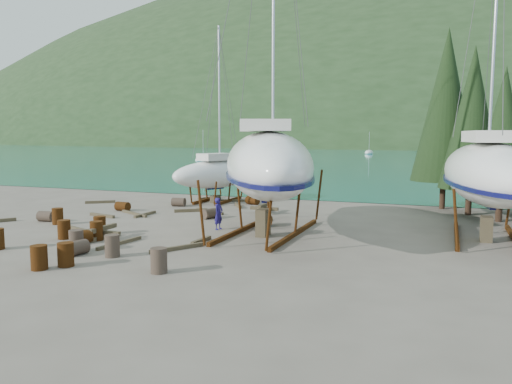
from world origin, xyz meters
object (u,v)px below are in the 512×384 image
(large_sailboat_far, at_px, (488,172))
(worker, at_px, (219,214))
(large_sailboat_near, at_px, (268,163))
(small_sailboat_shore, at_px, (217,173))

(large_sailboat_far, relative_size, worker, 11.68)
(large_sailboat_near, height_order, worker, large_sailboat_near)
(large_sailboat_near, xyz_separation_m, small_sailboat_shore, (-7.38, 9.80, -1.37))
(large_sailboat_far, xyz_separation_m, worker, (-12.47, -2.33, -2.28))
(worker, bearing_deg, small_sailboat_shore, 33.69)
(large_sailboat_near, relative_size, large_sailboat_far, 1.12)
(large_sailboat_near, bearing_deg, worker, 153.83)
(large_sailboat_near, distance_m, small_sailboat_shore, 12.34)
(worker, bearing_deg, large_sailboat_near, -85.16)
(large_sailboat_near, height_order, large_sailboat_far, large_sailboat_near)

